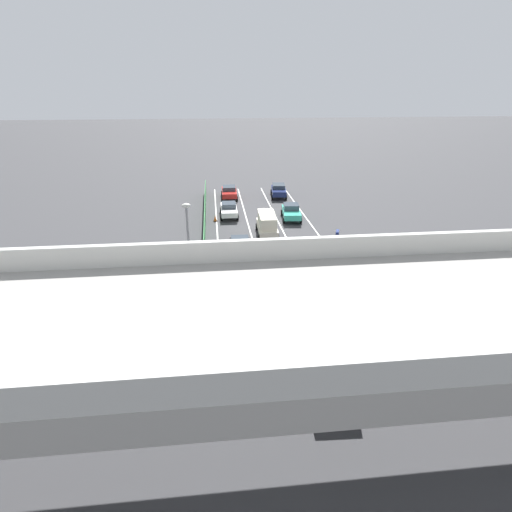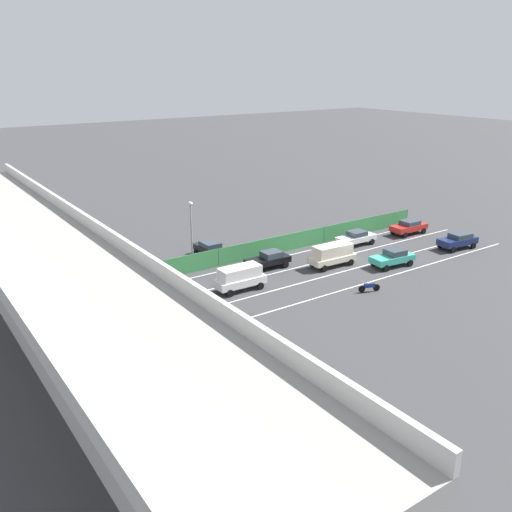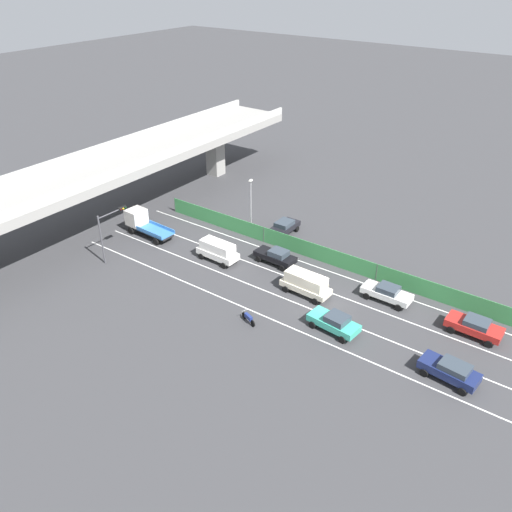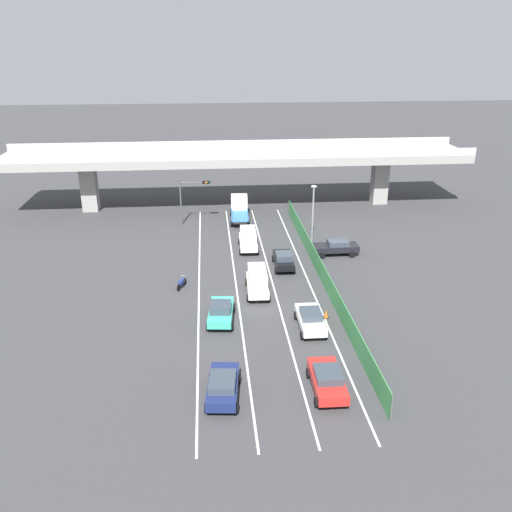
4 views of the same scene
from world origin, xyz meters
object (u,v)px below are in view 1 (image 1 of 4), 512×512
(car_van_cream, at_px, (267,223))
(car_hatchback_white, at_px, (229,209))
(car_van_white, at_px, (286,268))
(traffic_cone, at_px, (215,218))
(car_sedan_red, at_px, (229,192))
(traffic_light, at_px, (428,287))
(motorcycle, at_px, (337,234))
(flatbed_truck_blue, at_px, (328,354))
(parked_sedan_dark, at_px, (168,264))
(street_lamp, at_px, (188,239))
(car_sedan_black, at_px, (240,248))
(car_sedan_navy, at_px, (279,190))
(car_taxi_teal, at_px, (291,211))

(car_van_cream, bearing_deg, car_hatchback_white, -62.36)
(car_van_white, height_order, traffic_cone, car_van_white)
(car_hatchback_white, xyz_separation_m, car_van_cream, (-3.42, 6.53, 0.35))
(car_sedan_red, height_order, traffic_light, traffic_light)
(car_hatchback_white, distance_m, motorcycle, 12.96)
(flatbed_truck_blue, bearing_deg, car_hatchback_white, -82.54)
(parked_sedan_dark, bearing_deg, car_hatchback_white, -109.97)
(motorcycle, distance_m, traffic_light, 18.10)
(car_van_cream, relative_size, street_lamp, 0.74)
(car_sedan_red, distance_m, parked_sedan_dark, 23.36)
(car_sedan_black, bearing_deg, car_van_white, 119.97)
(car_van_white, xyz_separation_m, traffic_light, (-5.95, 8.96, 2.60))
(parked_sedan_dark, xyz_separation_m, traffic_light, (-14.71, 11.27, 2.93))
(car_hatchback_white, distance_m, flatbed_truck_blue, 28.04)
(car_van_cream, xyz_separation_m, traffic_light, (-5.93, 19.48, 2.59))
(car_van_cream, height_order, car_sedan_red, car_van_cream)
(parked_sedan_dark, xyz_separation_m, traffic_cone, (-3.80, -13.14, -0.55))
(parked_sedan_dark, bearing_deg, flatbed_truck_blue, 124.60)
(car_sedan_red, relative_size, traffic_light, 0.84)
(car_sedan_red, xyz_separation_m, street_lamp, (3.89, 25.78, 3.11))
(car_sedan_black, relative_size, car_sedan_navy, 0.99)
(car_sedan_navy, bearing_deg, car_sedan_red, 0.88)
(car_van_white, distance_m, traffic_cone, 16.25)
(car_van_cream, height_order, traffic_cone, car_van_cream)
(car_sedan_black, height_order, flatbed_truck_blue, flatbed_truck_blue)
(car_van_cream, distance_m, flatbed_truck_blue, 21.27)
(parked_sedan_dark, bearing_deg, traffic_cone, -106.12)
(car_sedan_navy, height_order, flatbed_truck_blue, flatbed_truck_blue)
(car_hatchback_white, bearing_deg, traffic_cone, 45.86)
(motorcycle, bearing_deg, car_sedan_black, 20.74)
(flatbed_truck_blue, height_order, motorcycle, flatbed_truck_blue)
(car_hatchback_white, bearing_deg, flatbed_truck_blue, 97.46)
(motorcycle, xyz_separation_m, traffic_light, (0.64, 17.78, 3.35))
(traffic_cone, bearing_deg, car_sedan_black, 100.88)
(street_lamp, bearing_deg, car_taxi_teal, -122.29)
(motorcycle, bearing_deg, street_lamp, 35.61)
(car_hatchback_white, height_order, car_van_white, car_van_white)
(car_hatchback_white, bearing_deg, car_van_white, 101.28)
(car_hatchback_white, xyz_separation_m, parked_sedan_dark, (5.36, 14.75, 0.02))
(car_van_white, distance_m, motorcycle, 11.04)
(car_sedan_black, distance_m, traffic_cone, 10.46)
(car_sedan_black, distance_m, traffic_light, 16.99)
(street_lamp, height_order, traffic_cone, street_lamp)
(car_van_white, height_order, motorcycle, car_van_white)
(car_taxi_teal, distance_m, flatbed_truck_blue, 26.24)
(car_hatchback_white, distance_m, car_van_white, 17.40)
(car_sedan_black, xyz_separation_m, car_taxi_teal, (-6.31, -10.12, 0.02))
(motorcycle, xyz_separation_m, traffic_cone, (11.56, -6.63, -0.14))
(motorcycle, distance_m, street_lamp, 16.95)
(car_hatchback_white, height_order, car_taxi_teal, car_taxi_teal)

